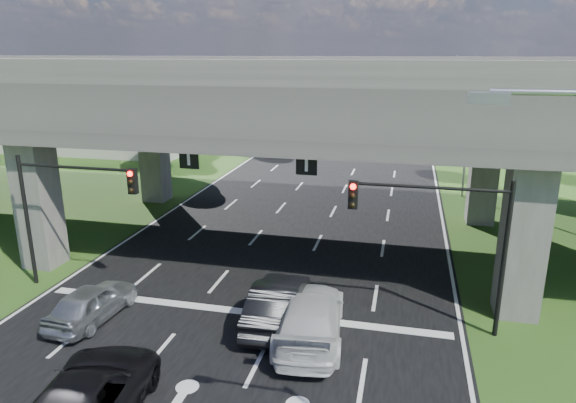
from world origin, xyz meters
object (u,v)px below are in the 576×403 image
at_px(car_dark, 278,303).
at_px(car_trailing, 87,399).
at_px(signal_right, 444,226).
at_px(streetlight_beyond, 449,98).
at_px(car_silver, 92,303).
at_px(car_white, 310,317).
at_px(streetlight_far, 464,117).
at_px(signal_left, 66,199).

xyz_separation_m(car_dark, car_trailing, (-3.82, -6.82, -0.02)).
height_order(car_dark, car_trailing, car_dark).
height_order(signal_right, streetlight_beyond, streetlight_beyond).
bearing_deg(car_silver, car_trailing, 126.01).
xyz_separation_m(signal_right, car_white, (-4.59, -1.75, -3.30)).
height_order(car_silver, car_dark, car_dark).
xyz_separation_m(car_white, car_trailing, (-5.26, -6.02, -0.03)).
bearing_deg(car_white, car_dark, -35.59).
distance_m(car_silver, car_dark, 7.35).
relative_size(signal_right, car_trailing, 1.00).
bearing_deg(streetlight_far, car_dark, -111.56).
bearing_deg(car_white, car_trailing, 42.47).
distance_m(streetlight_beyond, car_white, 38.74).
relative_size(car_dark, car_trailing, 0.87).
bearing_deg(car_white, streetlight_far, -113.81).
relative_size(signal_left, car_silver, 1.39).
bearing_deg(car_trailing, signal_right, -148.61).
bearing_deg(signal_left, car_dark, -5.59).
height_order(signal_right, car_white, signal_right).
relative_size(car_silver, car_dark, 0.83).
bearing_deg(streetlight_far, car_trailing, -113.54).
xyz_separation_m(streetlight_beyond, car_white, (-6.86, -37.81, -4.96)).
xyz_separation_m(streetlight_beyond, car_trailing, (-12.12, -43.82, -4.99)).
relative_size(signal_left, streetlight_beyond, 0.60).
relative_size(streetlight_far, car_white, 1.69).
distance_m(signal_right, car_dark, 6.94).
xyz_separation_m(car_dark, car_white, (1.44, -0.81, 0.01)).
bearing_deg(streetlight_far, signal_right, -96.47).
relative_size(signal_right, streetlight_beyond, 0.60).
distance_m(streetlight_beyond, car_dark, 38.24).
bearing_deg(streetlight_beyond, car_white, -100.28).
xyz_separation_m(signal_right, car_silver, (-13.22, -2.40, -3.42)).
xyz_separation_m(signal_left, car_white, (11.06, -1.75, -3.30)).
distance_m(streetlight_far, streetlight_beyond, 16.00).
height_order(streetlight_beyond, car_dark, streetlight_beyond).
bearing_deg(signal_right, car_dark, -171.11).
bearing_deg(streetlight_beyond, car_dark, -102.64).
bearing_deg(car_dark, car_trailing, 58.30).
bearing_deg(signal_left, signal_right, 0.00).
relative_size(signal_left, streetlight_far, 0.60).
bearing_deg(signal_right, signal_left, 180.00).
height_order(streetlight_far, car_white, streetlight_far).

